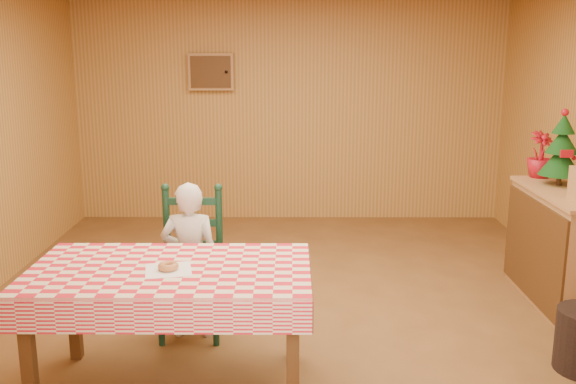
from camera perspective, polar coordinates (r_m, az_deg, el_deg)
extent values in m
plane|color=brown|center=(5.00, -0.01, -11.20)|extent=(6.00, 6.00, 0.00)
cube|color=#BA8943|center=(7.60, 0.10, 7.26)|extent=(5.00, 0.10, 2.60)
cube|color=tan|center=(7.57, -6.85, 10.56)|extent=(0.52, 0.08, 0.42)
cube|color=#523115|center=(7.52, -6.89, 10.55)|extent=(0.46, 0.02, 0.36)
sphere|color=black|center=(7.49, -5.51, 10.57)|extent=(0.04, 0.04, 0.04)
cube|color=#523115|center=(3.86, -10.42, -7.29)|extent=(1.60, 0.90, 0.06)
cube|color=#523115|center=(3.88, -22.05, -13.96)|extent=(0.07, 0.07, 0.69)
cube|color=#523115|center=(3.61, 0.43, -15.07)|extent=(0.07, 0.07, 0.69)
cube|color=#523115|center=(4.51, -18.51, -9.87)|extent=(0.07, 0.07, 0.69)
cube|color=#523115|center=(4.28, 0.40, -10.43)|extent=(0.07, 0.07, 0.69)
cube|color=red|center=(3.85, -10.44, -6.73)|extent=(1.64, 0.94, 0.02)
cube|color=red|center=(3.46, -11.81, -10.88)|extent=(1.64, 0.02, 0.18)
cube|color=red|center=(4.32, -9.25, -5.91)|extent=(1.64, 0.02, 0.18)
cube|color=#2D5125|center=(4.11, -21.79, -7.65)|extent=(0.02, 0.94, 0.18)
cube|color=#2D5125|center=(3.82, 1.94, -8.27)|extent=(0.02, 0.94, 0.18)
cube|color=black|center=(4.63, -8.62, -7.58)|extent=(0.44, 0.40, 0.04)
cylinder|color=black|center=(4.60, -11.24, -10.89)|extent=(0.04, 0.04, 0.41)
cylinder|color=black|center=(4.54, -6.44, -11.04)|extent=(0.04, 0.04, 0.41)
cylinder|color=black|center=(4.90, -10.45, -9.31)|extent=(0.04, 0.04, 0.41)
cylinder|color=black|center=(4.85, -5.98, -9.42)|extent=(0.04, 0.04, 0.41)
cylinder|color=black|center=(4.73, -10.72, -3.17)|extent=(0.05, 0.05, 0.60)
sphere|color=black|center=(4.66, -10.87, 0.38)|extent=(0.06, 0.06, 0.06)
cylinder|color=black|center=(4.67, -6.13, -3.21)|extent=(0.05, 0.05, 0.60)
sphere|color=black|center=(4.60, -6.22, 0.38)|extent=(0.06, 0.06, 0.06)
cube|color=black|center=(4.73, -8.39, -4.59)|extent=(0.38, 0.03, 0.05)
cube|color=black|center=(4.68, -8.45, -2.72)|extent=(0.38, 0.03, 0.05)
cube|color=black|center=(4.64, -8.52, -0.82)|extent=(0.38, 0.03, 0.05)
imported|color=silver|center=(4.59, -8.68, -6.03)|extent=(0.41, 0.27, 1.12)
cube|color=white|center=(3.80, -10.58, -6.82)|extent=(0.31, 0.31, 0.00)
torus|color=#B87642|center=(3.79, -10.60, -6.50)|extent=(0.16, 0.16, 0.04)
cube|color=tan|center=(5.59, 23.44, -4.74)|extent=(0.50, 1.20, 0.90)
cube|color=tan|center=(5.48, 23.86, -0.09)|extent=(0.54, 1.24, 0.03)
cube|color=#523115|center=(5.49, 20.93, -4.82)|extent=(0.02, 1.20, 0.80)
cylinder|color=#523115|center=(5.69, 22.93, 1.01)|extent=(0.04, 0.04, 0.08)
cone|color=#0C3911|center=(5.66, 23.07, 2.60)|extent=(0.34, 0.34, 0.24)
cone|color=#0C3911|center=(5.64, 23.21, 4.20)|extent=(0.26, 0.26, 0.20)
cone|color=#0C3911|center=(5.62, 23.34, 5.61)|extent=(0.18, 0.18, 0.16)
sphere|color=#A90F1D|center=(5.61, 23.42, 6.52)|extent=(0.06, 0.06, 0.06)
cube|color=#A90F1D|center=(5.51, 23.54, 3.14)|extent=(0.10, 0.02, 0.06)
sphere|color=#A90F1D|center=(5.64, 24.08, 2.77)|extent=(0.04, 0.04, 0.04)
sphere|color=#A90F1D|center=(5.67, 22.31, 3.70)|extent=(0.04, 0.04, 0.04)
sphere|color=#A90F1D|center=(5.73, 23.27, 4.72)|extent=(0.04, 0.04, 0.04)
imported|color=#A90F1D|center=(5.92, 21.52, 3.12)|extent=(0.29, 0.29, 0.40)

